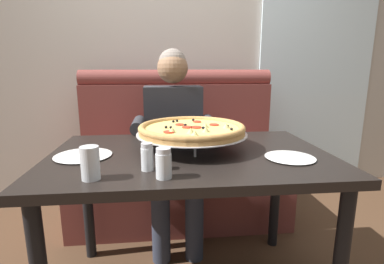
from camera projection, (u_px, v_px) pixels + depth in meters
name	position (u px, v px, depth m)	size (l,w,h in m)	color
back_wall_with_window	(174.00, 39.00, 2.67)	(6.00, 0.12, 2.80)	beige
window_panel	(318.00, 40.00, 2.73)	(1.10, 0.02, 2.80)	white
booth_bench	(179.00, 164.00, 2.33)	(1.58, 0.78, 1.13)	brown
dining_table	(190.00, 171.00, 1.41)	(1.31, 0.84, 0.75)	black
diner_main	(174.00, 133.00, 2.00)	(0.54, 0.64, 1.27)	#2D3342
pizza	(192.00, 129.00, 1.45)	(0.55, 0.55, 0.13)	silver
shaker_parmesan	(164.00, 165.00, 1.06)	(0.06, 0.06, 0.11)	white
shaker_oregano	(147.00, 159.00, 1.15)	(0.05, 0.05, 0.11)	white
plate_near_left	(290.00, 156.00, 1.30)	(0.22, 0.22, 0.02)	white
plate_near_right	(83.00, 154.00, 1.33)	(0.26, 0.26, 0.02)	white
drinking_glass	(90.00, 165.00, 1.05)	(0.07, 0.07, 0.12)	silver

